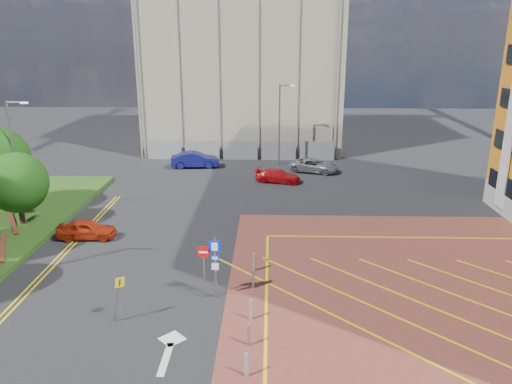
{
  "coord_description": "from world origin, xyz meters",
  "views": [
    {
      "loc": [
        3.12,
        -20.97,
        12.35
      ],
      "look_at": [
        2.4,
        3.93,
        4.58
      ],
      "focal_mm": 35.0,
      "sensor_mm": 36.0,
      "label": 1
    }
  ],
  "objects_px": {
    "tree_c": "(17,183)",
    "car_red_left": "(87,229)",
    "car_blue_back": "(195,160)",
    "car_red_back": "(278,176)",
    "lamp_back": "(280,122)",
    "sign_cluster": "(211,261)",
    "warning_sign": "(118,294)",
    "car_silver_back": "(314,166)",
    "lamp_left_far": "(15,154)"
  },
  "relations": [
    {
      "from": "lamp_left_far",
      "to": "warning_sign",
      "type": "height_order",
      "value": "lamp_left_far"
    },
    {
      "from": "warning_sign",
      "to": "car_blue_back",
      "type": "bearing_deg",
      "value": 91.35
    },
    {
      "from": "tree_c",
      "to": "car_blue_back",
      "type": "distance_m",
      "value": 19.18
    },
    {
      "from": "lamp_left_far",
      "to": "car_silver_back",
      "type": "height_order",
      "value": "lamp_left_far"
    },
    {
      "from": "car_blue_back",
      "to": "car_red_back",
      "type": "height_order",
      "value": "car_blue_back"
    },
    {
      "from": "tree_c",
      "to": "warning_sign",
      "type": "bearing_deg",
      "value": -48.89
    },
    {
      "from": "lamp_back",
      "to": "lamp_left_far",
      "type": "bearing_deg",
      "value": -139.14
    },
    {
      "from": "lamp_back",
      "to": "sign_cluster",
      "type": "height_order",
      "value": "lamp_back"
    },
    {
      "from": "lamp_left_far",
      "to": "warning_sign",
      "type": "bearing_deg",
      "value": -50.96
    },
    {
      "from": "lamp_left_far",
      "to": "sign_cluster",
      "type": "xyz_separation_m",
      "value": [
        14.72,
        -11.02,
        -2.71
      ]
    },
    {
      "from": "lamp_left_far",
      "to": "warning_sign",
      "type": "relative_size",
      "value": 3.55
    },
    {
      "from": "lamp_left_far",
      "to": "car_silver_back",
      "type": "relative_size",
      "value": 1.76
    },
    {
      "from": "tree_c",
      "to": "lamp_left_far",
      "type": "relative_size",
      "value": 0.61
    },
    {
      "from": "lamp_left_far",
      "to": "sign_cluster",
      "type": "relative_size",
      "value": 2.5
    },
    {
      "from": "tree_c",
      "to": "sign_cluster",
      "type": "bearing_deg",
      "value": -33.16
    },
    {
      "from": "warning_sign",
      "to": "car_red_back",
      "type": "xyz_separation_m",
      "value": [
        7.42,
        22.96,
        -0.85
      ]
    },
    {
      "from": "car_blue_back",
      "to": "car_silver_back",
      "type": "height_order",
      "value": "car_blue_back"
    },
    {
      "from": "car_blue_back",
      "to": "car_silver_back",
      "type": "bearing_deg",
      "value": -102.97
    },
    {
      "from": "tree_c",
      "to": "car_red_left",
      "type": "relative_size",
      "value": 1.33
    },
    {
      "from": "warning_sign",
      "to": "car_blue_back",
      "type": "xyz_separation_m",
      "value": [
        -0.66,
        27.98,
        -0.66
      ]
    },
    {
      "from": "tree_c",
      "to": "lamp_back",
      "type": "distance_m",
      "value": 25.19
    },
    {
      "from": "warning_sign",
      "to": "car_red_left",
      "type": "bearing_deg",
      "value": 117.12
    },
    {
      "from": "tree_c",
      "to": "lamp_back",
      "type": "height_order",
      "value": "lamp_back"
    },
    {
      "from": "warning_sign",
      "to": "car_silver_back",
      "type": "xyz_separation_m",
      "value": [
        10.91,
        26.54,
        -0.8
      ]
    },
    {
      "from": "tree_c",
      "to": "lamp_left_far",
      "type": "xyz_separation_m",
      "value": [
        -0.92,
        2.0,
        1.47
      ]
    },
    {
      "from": "lamp_back",
      "to": "car_red_back",
      "type": "xyz_separation_m",
      "value": [
        -0.26,
        -6.38,
        -3.78
      ]
    },
    {
      "from": "lamp_back",
      "to": "sign_cluster",
      "type": "bearing_deg",
      "value": -97.97
    },
    {
      "from": "car_red_left",
      "to": "car_red_back",
      "type": "bearing_deg",
      "value": -45.66
    },
    {
      "from": "sign_cluster",
      "to": "warning_sign",
      "type": "relative_size",
      "value": 1.42
    },
    {
      "from": "car_red_left",
      "to": "car_silver_back",
      "type": "distance_m",
      "value": 23.16
    },
    {
      "from": "warning_sign",
      "to": "sign_cluster",
      "type": "bearing_deg",
      "value": 30.88
    },
    {
      "from": "sign_cluster",
      "to": "warning_sign",
      "type": "distance_m",
      "value": 4.57
    },
    {
      "from": "car_red_back",
      "to": "car_red_left",
      "type": "bearing_deg",
      "value": 150.66
    },
    {
      "from": "car_red_back",
      "to": "sign_cluster",
      "type": "bearing_deg",
      "value": -176.12
    },
    {
      "from": "warning_sign",
      "to": "car_blue_back",
      "type": "relative_size",
      "value": 0.48
    },
    {
      "from": "sign_cluster",
      "to": "car_red_left",
      "type": "distance_m",
      "value": 11.56
    },
    {
      "from": "lamp_left_far",
      "to": "car_blue_back",
      "type": "bearing_deg",
      "value": 55.24
    },
    {
      "from": "lamp_left_far",
      "to": "car_red_left",
      "type": "distance_m",
      "value": 8.02
    },
    {
      "from": "warning_sign",
      "to": "lamp_back",
      "type": "bearing_deg",
      "value": 75.34
    },
    {
      "from": "warning_sign",
      "to": "car_silver_back",
      "type": "distance_m",
      "value": 28.71
    },
    {
      "from": "warning_sign",
      "to": "car_red_left",
      "type": "height_order",
      "value": "warning_sign"
    },
    {
      "from": "lamp_back",
      "to": "sign_cluster",
      "type": "xyz_separation_m",
      "value": [
        -3.78,
        -27.02,
        -2.41
      ]
    },
    {
      "from": "car_silver_back",
      "to": "car_red_left",
      "type": "bearing_deg",
      "value": 154.63
    },
    {
      "from": "car_red_left",
      "to": "car_silver_back",
      "type": "relative_size",
      "value": 0.81
    },
    {
      "from": "car_blue_back",
      "to": "car_red_back",
      "type": "bearing_deg",
      "value": -127.73
    },
    {
      "from": "sign_cluster",
      "to": "warning_sign",
      "type": "height_order",
      "value": "sign_cluster"
    },
    {
      "from": "lamp_back",
      "to": "warning_sign",
      "type": "relative_size",
      "value": 3.55
    },
    {
      "from": "lamp_back",
      "to": "car_blue_back",
      "type": "bearing_deg",
      "value": -170.73
    },
    {
      "from": "tree_c",
      "to": "car_red_back",
      "type": "distance_m",
      "value": 21.02
    },
    {
      "from": "tree_c",
      "to": "car_blue_back",
      "type": "bearing_deg",
      "value": 60.96
    }
  ]
}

